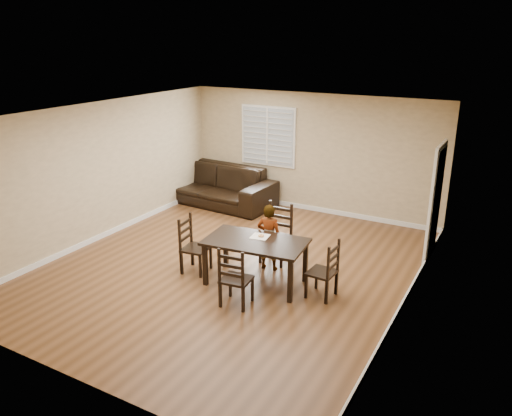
# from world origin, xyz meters

# --- Properties ---
(ground) EXTENTS (7.00, 7.00, 0.00)m
(ground) POSITION_xyz_m (0.00, 0.00, 0.00)
(ground) COLOR brown
(ground) RESTS_ON ground
(room) EXTENTS (6.04, 7.04, 2.72)m
(room) POSITION_xyz_m (0.04, 0.18, 1.81)
(room) COLOR #C9B387
(room) RESTS_ON ground
(dining_table) EXTENTS (1.71, 1.08, 0.76)m
(dining_table) POSITION_xyz_m (0.67, -0.32, 0.67)
(dining_table) COLOR black
(dining_table) RESTS_ON ground
(chair_near) EXTENTS (0.49, 0.46, 1.07)m
(chair_near) POSITION_xyz_m (0.57, 0.72, 0.49)
(chair_near) COLOR black
(chair_near) RESTS_ON ground
(chair_far) EXTENTS (0.48, 0.45, 0.96)m
(chair_far) POSITION_xyz_m (0.76, -1.17, 0.44)
(chair_far) COLOR black
(chair_far) RESTS_ON ground
(chair_left) EXTENTS (0.47, 0.50, 1.00)m
(chair_left) POSITION_xyz_m (-0.56, -0.45, 0.45)
(chair_left) COLOR black
(chair_left) RESTS_ON ground
(chair_right) EXTENTS (0.42, 0.45, 0.95)m
(chair_right) POSITION_xyz_m (1.89, -0.21, 0.43)
(chair_right) COLOR black
(chair_right) RESTS_ON ground
(child) EXTENTS (0.47, 0.34, 1.19)m
(child) POSITION_xyz_m (0.61, 0.26, 0.59)
(child) COLOR gray
(child) RESTS_ON ground
(napkin) EXTENTS (0.32, 0.32, 0.00)m
(napkin) POSITION_xyz_m (0.65, -0.14, 0.76)
(napkin) COLOR silver
(napkin) RESTS_ON dining_table
(donut) EXTENTS (0.10, 0.10, 0.04)m
(donut) POSITION_xyz_m (0.67, -0.14, 0.78)
(donut) COLOR #D7914D
(donut) RESTS_ON napkin
(sofa) EXTENTS (3.21, 1.43, 0.92)m
(sofa) POSITION_xyz_m (-2.33, 2.87, 0.46)
(sofa) COLOR black
(sofa) RESTS_ON ground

